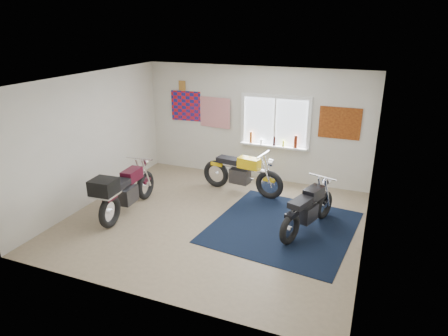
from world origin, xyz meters
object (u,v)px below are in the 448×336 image
at_px(navy_rug, 283,227).
at_px(black_chrome_bike, 308,210).
at_px(yellow_triumph, 242,174).
at_px(maroon_tourer, 124,191).

height_order(navy_rug, black_chrome_bike, black_chrome_bike).
relative_size(navy_rug, yellow_triumph, 1.31).
relative_size(navy_rug, maroon_tourer, 1.31).
bearing_deg(yellow_triumph, black_chrome_bike, -27.37).
height_order(yellow_triumph, maroon_tourer, maroon_tourer).
bearing_deg(black_chrome_bike, yellow_triumph, 73.51).
height_order(yellow_triumph, black_chrome_bike, yellow_triumph).
relative_size(navy_rug, black_chrome_bike, 1.47).
xyz_separation_m(navy_rug, maroon_tourer, (-3.05, -0.65, 0.52)).
distance_m(black_chrome_bike, maroon_tourer, 3.56).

